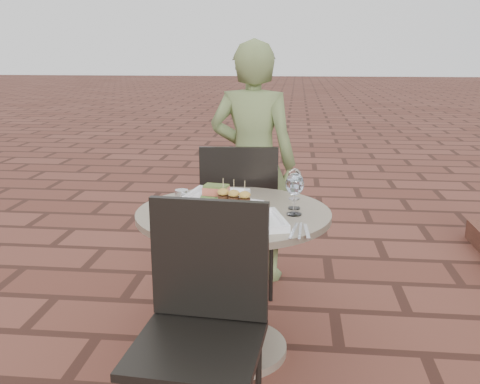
# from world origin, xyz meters

# --- Properties ---
(ground) EXTENTS (60.00, 60.00, 0.00)m
(ground) POSITION_xyz_m (0.00, 0.00, 0.00)
(ground) COLOR brown
(ground) RESTS_ON ground
(cafe_table) EXTENTS (0.90, 0.90, 0.73)m
(cafe_table) POSITION_xyz_m (-0.11, -0.07, 0.48)
(cafe_table) COLOR gray
(cafe_table) RESTS_ON ground
(chair_far) EXTENTS (0.47, 0.47, 0.93)m
(chair_far) POSITION_xyz_m (-0.15, 0.59, 0.55)
(chair_far) COLOR black
(chair_far) RESTS_ON ground
(chair_near) EXTENTS (0.47, 0.47, 0.93)m
(chair_near) POSITION_xyz_m (-0.14, -0.70, 0.55)
(chair_near) COLOR black
(chair_near) RESTS_ON ground
(diner) EXTENTS (0.60, 0.44, 1.52)m
(diner) POSITION_xyz_m (-0.10, 0.88, 0.76)
(diner) COLOR #5D6D3B
(diner) RESTS_ON ground
(plate_salmon) EXTENTS (0.32, 0.32, 0.08)m
(plate_salmon) POSITION_xyz_m (-0.21, 0.11, 0.75)
(plate_salmon) COLOR white
(plate_salmon) RESTS_ON cafe_table
(plate_sliders) EXTENTS (0.28, 0.28, 0.14)m
(plate_sliders) POSITION_xyz_m (-0.11, -0.03, 0.76)
(plate_sliders) COLOR white
(plate_sliders) RESTS_ON cafe_table
(plate_tuna) EXTENTS (0.34, 0.34, 0.03)m
(plate_tuna) POSITION_xyz_m (-0.01, -0.27, 0.75)
(plate_tuna) COLOR white
(plate_tuna) RESTS_ON cafe_table
(wine_glass_right) EXTENTS (0.08, 0.08, 0.19)m
(wine_glass_right) POSITION_xyz_m (0.17, -0.10, 0.87)
(wine_glass_right) COLOR white
(wine_glass_right) RESTS_ON cafe_table
(wine_glass_mid) EXTENTS (0.07, 0.07, 0.16)m
(wine_glass_mid) POSITION_xyz_m (0.17, 0.17, 0.84)
(wine_glass_mid) COLOR white
(wine_glass_mid) RESTS_ON cafe_table
(wine_glass_far) EXTENTS (0.07, 0.07, 0.16)m
(wine_glass_far) POSITION_xyz_m (0.17, -0.00, 0.85)
(wine_glass_far) COLOR white
(wine_glass_far) RESTS_ON cafe_table
(steel_ramekin) EXTENTS (0.07, 0.07, 0.05)m
(steel_ramekin) POSITION_xyz_m (-0.39, 0.10, 0.75)
(steel_ramekin) COLOR silver
(steel_ramekin) RESTS_ON cafe_table
(cutlery_set) EXTENTS (0.10, 0.21, 0.00)m
(cutlery_set) POSITION_xyz_m (0.20, -0.33, 0.73)
(cutlery_set) COLOR silver
(cutlery_set) RESTS_ON cafe_table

